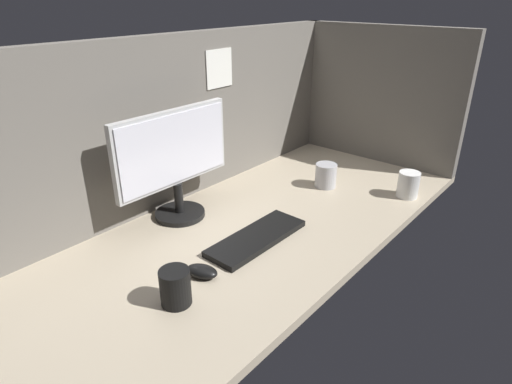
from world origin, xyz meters
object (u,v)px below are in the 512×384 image
Objects in this scene: keyboard at (257,238)px; mug_black_travel at (175,287)px; monitor at (174,159)px; mug_ceramic_white at (408,185)px; mug_steel at (326,175)px; mouse at (202,271)px.

keyboard is 37.87cm from mug_black_travel.
monitor is 4.54× the size of mug_ceramic_white.
mug_steel is 0.98× the size of mug_black_travel.
monitor is 4.76× the size of mug_steel.
mug_ceramic_white is at bearing -67.34° from mug_steel.
keyboard is 68.94cm from mug_ceramic_white.
monitor is at bearing 41.44° from mouse.
mug_steel reaches higher than mouse.
monitor is at bearing 48.85° from mug_black_travel.
mug_ceramic_white is 1.05× the size of mug_steel.
mug_steel is at bearing 7.22° from keyboard.
keyboard is at bearing -81.45° from monitor.
mouse is at bearing 15.34° from mug_black_travel.
mug_steel is (56.83, -26.94, -17.09)cm from monitor.
monitor is 4.91× the size of mouse.
mug_black_travel is at bearing -173.28° from keyboard.
monitor is 4.68× the size of mug_black_travel.
mouse is (-25.11, -0.70, 0.70)cm from keyboard.
mug_ceramic_white is 103.83cm from mug_black_travel.
mouse is at bearing -177.90° from keyboard.
mug_ceramic_white is (69.43, -57.12, -16.85)cm from monitor.
monitor is 44.26cm from mouse.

